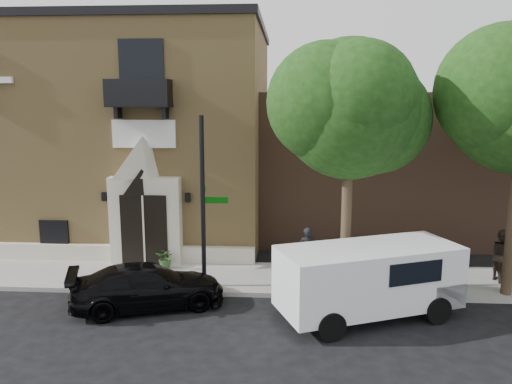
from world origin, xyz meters
TOP-DOWN VIEW (x-y plane):
  - ground at (0.00, 0.00)m, footprint 120.00×120.00m
  - sidewalk at (1.00, 1.50)m, footprint 42.00×3.00m
  - church at (-2.99, 7.95)m, footprint 12.20×11.01m
  - neighbour_building at (12.00, 9.00)m, footprint 18.00×8.00m
  - street_tree_left at (6.03, 0.35)m, footprint 4.97×4.38m
  - black_sedan at (0.07, -0.95)m, footprint 4.83×3.19m
  - cargo_van at (6.65, -1.15)m, footprint 5.45×3.76m
  - street_sign at (1.52, 0.55)m, footprint 0.88×0.87m
  - fire_hydrant at (6.28, 0.60)m, footprint 0.50×0.40m
  - dumpster at (7.85, 0.41)m, footprint 2.24×1.53m
  - planter at (-0.16, 2.18)m, footprint 0.76×0.70m
  - pedestrian_near at (4.86, 1.68)m, footprint 0.71×0.56m
  - pedestrian_far at (11.30, 1.63)m, footprint 0.77×0.93m

SIDE VIEW (x-z plane):
  - ground at x=0.00m, z-range 0.00..0.00m
  - sidewalk at x=1.00m, z-range 0.00..0.15m
  - planter at x=-0.16m, z-range 0.15..0.89m
  - fire_hydrant at x=6.28m, z-range 0.14..1.02m
  - black_sedan at x=0.07m, z-range 0.00..1.30m
  - dumpster at x=7.85m, z-range 0.16..1.50m
  - pedestrian_near at x=4.86m, z-range 0.15..1.85m
  - pedestrian_far at x=11.30m, z-range 0.15..1.90m
  - cargo_van at x=6.65m, z-range 0.12..2.20m
  - street_sign at x=1.52m, z-range 0.17..5.65m
  - neighbour_building at x=12.00m, z-range 0.00..6.40m
  - church at x=-2.99m, z-range -0.02..9.28m
  - street_tree_left at x=6.03m, z-range 1.98..9.75m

